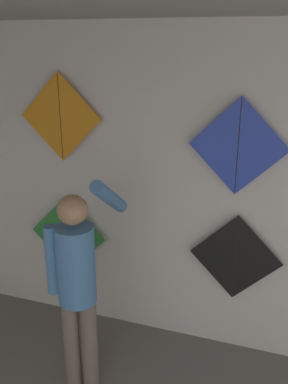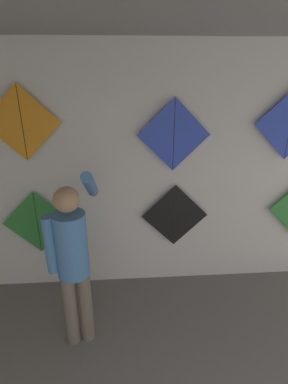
{
  "view_description": "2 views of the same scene",
  "coord_description": "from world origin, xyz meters",
  "px_view_note": "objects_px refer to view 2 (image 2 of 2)",
  "views": [
    {
      "loc": [
        0.41,
        0.68,
        2.65
      ],
      "look_at": [
        -0.62,
        3.7,
        1.5
      ],
      "focal_mm": 40.0,
      "sensor_mm": 36.0,
      "label": 1
    },
    {
      "loc": [
        -0.47,
        0.86,
        2.53
      ],
      "look_at": [
        -0.27,
        3.7,
        1.34
      ],
      "focal_mm": 28.0,
      "sensor_mm": 36.0,
      "label": 2
    }
  ],
  "objects_px": {
    "kite_0": "(37,223)",
    "kite_3": "(22,123)",
    "kite_4": "(174,135)",
    "kite_1": "(175,216)",
    "shopkeeper": "(73,255)"
  },
  "relations": [
    {
      "from": "kite_1",
      "to": "shopkeeper",
      "type": "bearing_deg",
      "value": -142.15
    },
    {
      "from": "shopkeeper",
      "to": "kite_3",
      "type": "distance_m",
      "value": 1.41
    },
    {
      "from": "kite_4",
      "to": "kite_1",
      "type": "bearing_deg",
      "value": 0.0
    },
    {
      "from": "shopkeeper",
      "to": "kite_4",
      "type": "height_order",
      "value": "kite_4"
    },
    {
      "from": "shopkeeper",
      "to": "kite_0",
      "type": "bearing_deg",
      "value": 109.41
    },
    {
      "from": "shopkeeper",
      "to": "kite_1",
      "type": "bearing_deg",
      "value": 24.34
    },
    {
      "from": "kite_4",
      "to": "kite_0",
      "type": "bearing_deg",
      "value": 180.0
    },
    {
      "from": "kite_1",
      "to": "kite_4",
      "type": "distance_m",
      "value": 0.95
    },
    {
      "from": "kite_1",
      "to": "kite_3",
      "type": "relative_size",
      "value": 1.0
    },
    {
      "from": "kite_1",
      "to": "kite_3",
      "type": "xyz_separation_m",
      "value": [
        -1.58,
        0.0,
        1.09
      ]
    },
    {
      "from": "kite_0",
      "to": "kite_1",
      "type": "relative_size",
      "value": 1.0
    },
    {
      "from": "kite_3",
      "to": "kite_4",
      "type": "relative_size",
      "value": 1.0
    },
    {
      "from": "kite_0",
      "to": "kite_3",
      "type": "relative_size",
      "value": 1.0
    },
    {
      "from": "shopkeeper",
      "to": "kite_0",
      "type": "height_order",
      "value": "shopkeeper"
    },
    {
      "from": "kite_0",
      "to": "kite_4",
      "type": "height_order",
      "value": "kite_4"
    }
  ]
}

